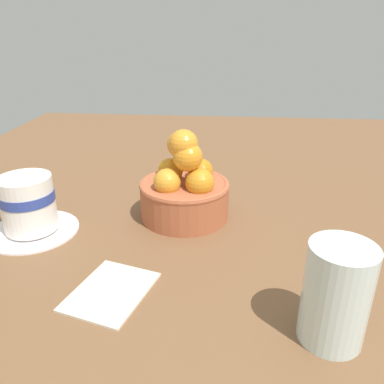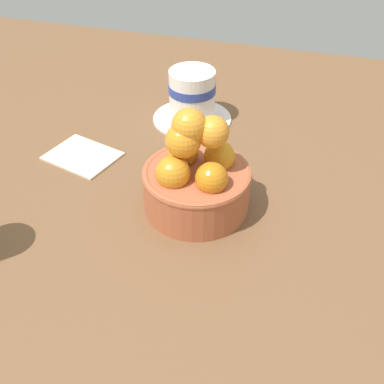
{
  "view_description": "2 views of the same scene",
  "coord_description": "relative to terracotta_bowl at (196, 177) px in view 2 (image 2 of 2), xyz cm",
  "views": [
    {
      "loc": [
        53.3,
        6.0,
        27.77
      ],
      "look_at": [
        -0.26,
        1.13,
        4.09
      ],
      "focal_mm": 35.77,
      "sensor_mm": 36.0,
      "label": 1
    },
    {
      "loc": [
        -13.78,
        48.91,
        42.57
      ],
      "look_at": [
        0.11,
        1.65,
        3.64
      ],
      "focal_mm": 47.43,
      "sensor_mm": 36.0,
      "label": 2
    }
  ],
  "objects": [
    {
      "name": "coffee_cup",
      "position": [
        6.82,
        -21.51,
        -0.76
      ],
      "size": [
        12.94,
        12.94,
        8.54
      ],
      "color": "white",
      "rests_on": "ground_plane"
    },
    {
      "name": "terracotta_bowl",
      "position": [
        0.0,
        0.0,
        0.0
      ],
      "size": [
        13.76,
        13.76,
        14.17
      ],
      "color": "#AD5938",
      "rests_on": "ground_plane"
    },
    {
      "name": "folded_napkin",
      "position": [
        19.34,
        -6.29,
        -4.48
      ],
      "size": [
        11.68,
        10.2,
        0.6
      ],
      "primitive_type": "cube",
      "rotation": [
        0.0,
        0.0,
        -0.28
      ],
      "color": "beige",
      "rests_on": "ground_plane"
    },
    {
      "name": "ground_plane",
      "position": [
        -0.07,
        -0.02,
        -6.92
      ],
      "size": [
        143.72,
        110.22,
        4.28
      ],
      "primitive_type": "cube",
      "color": "brown"
    }
  ]
}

